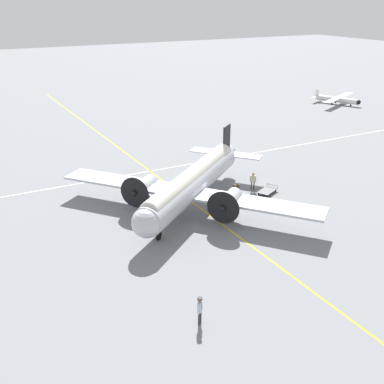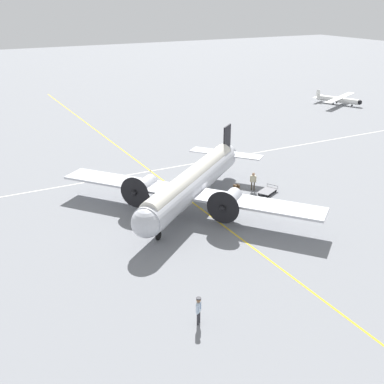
# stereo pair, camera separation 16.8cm
# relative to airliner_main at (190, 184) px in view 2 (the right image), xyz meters

# --- Properties ---
(ground_plane) EXTENTS (300.00, 300.00, 0.00)m
(ground_plane) POSITION_rel_airliner_main_xyz_m (0.23, -0.28, -2.41)
(ground_plane) COLOR slate
(apron_line_eastwest) EXTENTS (120.00, 0.16, 0.01)m
(apron_line_eastwest) POSITION_rel_airliner_main_xyz_m (0.23, -0.89, -2.40)
(apron_line_eastwest) COLOR gold
(apron_line_eastwest) RESTS_ON ground_plane
(apron_line_northsouth) EXTENTS (0.16, 120.00, 0.01)m
(apron_line_northsouth) POSITION_rel_airliner_main_xyz_m (10.92, -0.28, -2.40)
(apron_line_northsouth) COLOR silver
(apron_line_northsouth) RESTS_ON ground_plane
(airliner_main) EXTENTS (20.15, 19.27, 5.42)m
(airliner_main) POSITION_rel_airliner_main_xyz_m (0.00, 0.00, 0.00)
(airliner_main) COLOR silver
(airliner_main) RESTS_ON ground_plane
(crew_foreground) EXTENTS (0.43, 0.48, 1.77)m
(crew_foreground) POSITION_rel_airliner_main_xyz_m (-14.39, 7.08, -1.30)
(crew_foreground) COLOR #2D2D33
(crew_foreground) RESTS_ON ground_plane
(passenger_boarding) EXTENTS (0.47, 0.47, 1.81)m
(passenger_boarding) POSITION_rel_airliner_main_xyz_m (1.16, -7.50, -1.30)
(passenger_boarding) COLOR #473D2D
(passenger_boarding) RESTS_ON ground_plane
(suitcase_near_door) EXTENTS (0.43, 0.16, 0.54)m
(suitcase_near_door) POSITION_rel_airliner_main_xyz_m (2.04, -6.36, -2.15)
(suitcase_near_door) COLOR #47331E
(suitcase_near_door) RESTS_ON ground_plane
(suitcase_upright_spare) EXTENTS (0.40, 0.18, 0.53)m
(suitcase_upright_spare) POSITION_rel_airliner_main_xyz_m (2.12, -6.06, -2.16)
(suitcase_upright_spare) COLOR brown
(suitcase_upright_spare) RESTS_ON ground_plane
(baggage_cart) EXTENTS (2.05, 2.48, 0.56)m
(baggage_cart) POSITION_rel_airliner_main_xyz_m (-0.19, -8.28, -2.13)
(baggage_cart) COLOR #56565B
(baggage_cart) RESTS_ON ground_plane
(light_aircraft_distant) EXTENTS (8.22, 10.55, 2.11)m
(light_aircraft_distant) POSITION_rel_airliner_main_xyz_m (26.97, -43.48, -1.55)
(light_aircraft_distant) COLOR white
(light_aircraft_distant) RESTS_ON ground_plane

